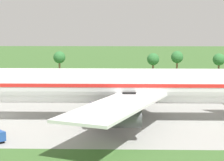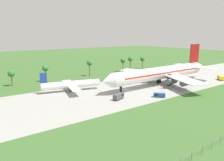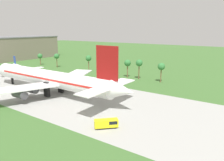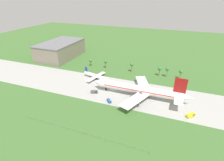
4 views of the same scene
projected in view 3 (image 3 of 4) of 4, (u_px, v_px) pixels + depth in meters
The scene contains 7 objects.
ground_plane at pixel (25, 84), 104.70m from camera, with size 600.00×600.00×0.00m, color #3D662D.
taxiway_strip at pixel (25, 84), 104.70m from camera, with size 320.00×44.00×0.02m.
jet_airliner at pixel (51, 79), 88.03m from camera, with size 77.03×55.29×20.82m.
regional_aircraft at pixel (22, 69), 127.40m from camera, with size 27.56×25.05×9.61m.
fuel_truck at pixel (107, 123), 58.46m from camera, with size 5.90×5.90×2.44m.
terminal_building at pixel (19, 47), 198.35m from camera, with size 36.72×61.20×19.44m.
palm_tree_row at pixel (96, 60), 130.34m from camera, with size 97.79×3.60×10.48m.
Camera 3 is at (92.50, -59.12, 26.00)m, focal length 35.00 mm.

